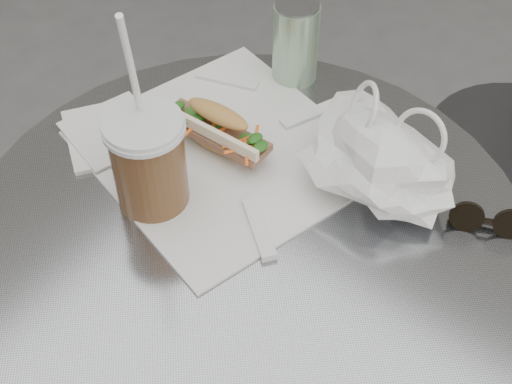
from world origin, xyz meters
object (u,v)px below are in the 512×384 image
Objects in this scene: iced_coffee at (149,161)px; drink_can at (296,42)px; sunglasses at (488,221)px; cafe_table at (247,339)px; banh_mi at (216,129)px.

iced_coffee reaches higher than drink_can.
sunglasses is 0.40m from drink_can.
iced_coffee is (-0.13, -0.04, 0.35)m from cafe_table.
banh_mi is 0.14m from iced_coffee.
drink_can is at bearing 116.43° from cafe_table.
cafe_table is 3.60× the size of banh_mi.
iced_coffee is 0.33m from drink_can.
iced_coffee reaches higher than banh_mi.
banh_mi is 0.69× the size of iced_coffee.
sunglasses is at bearing 39.89° from cafe_table.
iced_coffee is 0.45m from sunglasses.
sunglasses is 0.72× the size of drink_can.
sunglasses is (0.37, 0.24, -0.06)m from iced_coffee.
drink_can reaches higher than banh_mi.
cafe_table is 2.49× the size of iced_coffee.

